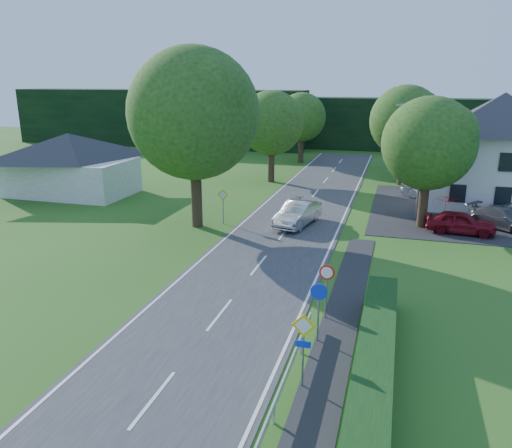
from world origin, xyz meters
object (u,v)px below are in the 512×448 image
(moving_car, at_px, (298,214))
(motorcycle, at_px, (300,201))
(parked_car_silver_a, at_px, (435,188))
(parked_car_grey, at_px, (503,218))
(parked_car_red, at_px, (461,222))
(streetlight, at_px, (419,156))
(parasol, at_px, (445,209))

(moving_car, distance_m, motorcycle, 4.80)
(parked_car_silver_a, height_order, parked_car_grey, parked_car_silver_a)
(motorcycle, xyz_separation_m, parked_car_red, (11.17, -3.65, 0.22))
(parked_car_silver_a, bearing_deg, streetlight, 175.89)
(motorcycle, relative_size, parked_car_grey, 0.41)
(parasol, bearing_deg, streetlight, 165.84)
(parked_car_red, distance_m, parasol, 2.56)
(streetlight, xyz_separation_m, moving_car, (-7.60, -4.00, -3.63))
(motorcycle, bearing_deg, parked_car_grey, -13.62)
(parked_car_red, height_order, parasol, parasol)
(streetlight, height_order, parasol, streetlight)
(moving_car, xyz_separation_m, parked_car_grey, (13.17, 3.08, -0.12))
(moving_car, xyz_separation_m, parked_car_silver_a, (9.30, 10.87, 0.05))
(parked_car_silver_a, bearing_deg, moving_car, 149.23)
(parked_car_red, xyz_separation_m, parasol, (-0.79, 2.42, 0.22))
(parked_car_silver_a, relative_size, parasol, 2.47)
(streetlight, height_order, motorcycle, streetlight)
(motorcycle, bearing_deg, parasol, -13.65)
(parked_car_red, xyz_separation_m, parked_car_silver_a, (-1.07, 9.80, 0.13))
(streetlight, bearing_deg, parked_car_grey, -9.35)
(parked_car_red, xyz_separation_m, parked_car_grey, (2.79, 2.00, -0.04))
(motorcycle, height_order, parked_car_red, parked_car_red)
(streetlight, xyz_separation_m, motorcycle, (-8.40, 0.73, -3.92))
(parked_car_silver_a, xyz_separation_m, parked_car_grey, (3.86, -7.79, -0.17))
(parked_car_red, height_order, parked_car_silver_a, parked_car_silver_a)
(parked_car_silver_a, distance_m, parked_car_grey, 8.70)
(streetlight, bearing_deg, parked_car_red, -46.46)
(streetlight, relative_size, moving_car, 1.65)
(streetlight, distance_m, parked_car_silver_a, 7.93)
(motorcycle, relative_size, parasol, 0.92)
(parasol, bearing_deg, parked_car_red, -71.84)
(parasol, bearing_deg, moving_car, -159.96)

